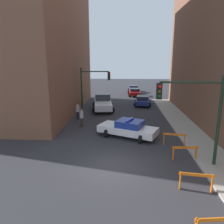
{
  "coord_description": "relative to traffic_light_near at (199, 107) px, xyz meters",
  "views": [
    {
      "loc": [
        0.58,
        -11.68,
        6.12
      ],
      "look_at": [
        -0.53,
        7.78,
        1.43
      ],
      "focal_mm": 35.0,
      "sensor_mm": 36.0,
      "label": 1
    }
  ],
  "objects": [
    {
      "name": "parked_car_near",
      "position": [
        -1.63,
        17.54,
        -2.86
      ],
      "size": [
        2.53,
        4.45,
        1.31
      ],
      "rotation": [
        0.0,
        0.0,
        -0.09
      ],
      "color": "navy",
      "rests_on": "ground_plane"
    },
    {
      "name": "barrier_corner",
      "position": [
        -0.48,
        3.14,
        -2.91
      ],
      "size": [
        1.58,
        0.46,
        0.9
      ],
      "rotation": [
        0.0,
        0.0,
        -0.2
      ],
      "color": "orange",
      "rests_on": "ground_plane"
    },
    {
      "name": "pedestrian_corner",
      "position": [
        -9.0,
        9.84,
        -2.67
      ],
      "size": [
        0.44,
        0.44,
        1.66
      ],
      "rotation": [
        0.0,
        0.0,
        1.82
      ],
      "color": "black",
      "rests_on": "ground_plane"
    },
    {
      "name": "white_truck",
      "position": [
        -6.81,
        14.46,
        -2.62
      ],
      "size": [
        3.08,
        5.61,
        1.9
      ],
      "rotation": [
        0.0,
        0.0,
        0.13
      ],
      "color": "silver",
      "rests_on": "ground_plane"
    },
    {
      "name": "ground_plane",
      "position": [
        -4.73,
        -0.42,
        -3.53
      ],
      "size": [
        120.0,
        120.0,
        0.0
      ],
      "primitive_type": "plane",
      "color": "#2D2D33"
    },
    {
      "name": "barrier_back",
      "position": [
        -0.35,
        0.72,
        -2.91
      ],
      "size": [
        1.6,
        0.26,
        0.9
      ],
      "rotation": [
        0.0,
        0.0,
        0.07
      ],
      "color": "orange",
      "rests_on": "ground_plane"
    },
    {
      "name": "building_corner_left",
      "position": [
        -16.73,
        13.58,
        6.12
      ],
      "size": [
        14.0,
        20.0,
        19.31
      ],
      "color": "brown",
      "rests_on": "ground_plane"
    },
    {
      "name": "parked_car_far",
      "position": [
        -2.35,
        29.83,
        -2.86
      ],
      "size": [
        2.36,
        4.35,
        1.31
      ],
      "rotation": [
        0.0,
        0.0,
        -0.03
      ],
      "color": "navy",
      "rests_on": "ground_plane"
    },
    {
      "name": "police_car",
      "position": [
        -3.81,
        4.74,
        -2.81
      ],
      "size": [
        5.05,
        3.62,
        1.52
      ],
      "rotation": [
        0.0,
        0.0,
        1.15
      ],
      "color": "white",
      "rests_on": "ground_plane"
    },
    {
      "name": "pedestrian_crossing",
      "position": [
        -8.1,
        7.37,
        -2.67
      ],
      "size": [
        0.5,
        0.5,
        1.66
      ],
      "rotation": [
        0.0,
        0.0,
        5.67
      ],
      "color": "#382D23",
      "rests_on": "ground_plane"
    },
    {
      "name": "traffic_light_near",
      "position": [
        0.0,
        0.0,
        0.0
      ],
      "size": [
        3.64,
        0.35,
        5.2
      ],
      "color": "black",
      "rests_on": "sidewalk_right"
    },
    {
      "name": "sidewalk_right",
      "position": [
        1.47,
        -0.42,
        -3.47
      ],
      "size": [
        2.4,
        44.0,
        0.12
      ],
      "color": "#9E998E",
      "rests_on": "ground_plane"
    },
    {
      "name": "barrier_mid",
      "position": [
        -0.69,
        -2.59,
        -2.91
      ],
      "size": [
        1.59,
        0.36,
        0.9
      ],
      "rotation": [
        0.0,
        0.0,
        -0.13
      ],
      "color": "orange",
      "rests_on": "ground_plane"
    },
    {
      "name": "parked_car_mid",
      "position": [
        -2.37,
        25.52,
        -2.86
      ],
      "size": [
        2.33,
        4.34,
        1.31
      ],
      "rotation": [
        0.0,
        0.0,
        0.02
      ],
      "color": "maroon",
      "rests_on": "ground_plane"
    },
    {
      "name": "traffic_light_far",
      "position": [
        -8.03,
        12.96,
        -0.13
      ],
      "size": [
        3.44,
        0.35,
        5.2
      ],
      "color": "black",
      "rests_on": "ground_plane"
    }
  ]
}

